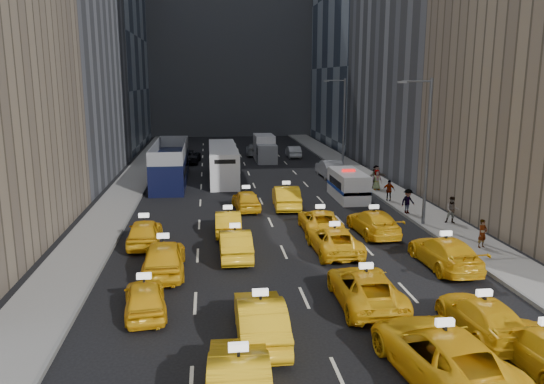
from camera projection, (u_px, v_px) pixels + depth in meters
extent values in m
plane|color=black|center=(313.00, 319.00, 20.14)|extent=(160.00, 160.00, 0.00)
cube|color=gray|center=(127.00, 190.00, 43.17)|extent=(3.00, 90.00, 0.15)
cube|color=gray|center=(376.00, 184.00, 45.63)|extent=(3.00, 90.00, 0.15)
cube|color=slate|center=(145.00, 189.00, 43.33)|extent=(0.15, 90.00, 0.18)
cube|color=slate|center=(360.00, 184.00, 45.46)|extent=(0.15, 90.00, 0.18)
cube|color=slate|center=(228.00, 9.00, 85.88)|extent=(30.00, 12.00, 40.00)
cylinder|color=#595B60|center=(427.00, 154.00, 31.95)|extent=(0.20, 0.20, 9.00)
cylinder|color=#595B60|center=(417.00, 81.00, 30.95)|extent=(1.80, 0.12, 0.12)
cube|color=slate|center=(402.00, 82.00, 30.85)|extent=(0.50, 0.22, 0.12)
cylinder|color=#595B60|center=(344.00, 126.00, 51.37)|extent=(0.20, 0.20, 9.00)
cylinder|color=#595B60|center=(336.00, 80.00, 50.36)|extent=(1.80, 0.12, 0.12)
cube|color=slate|center=(327.00, 81.00, 50.27)|extent=(0.50, 0.22, 0.12)
imported|color=yellow|center=(239.00, 381.00, 14.54)|extent=(1.89, 4.92, 1.60)
imported|color=yellow|center=(442.00, 354.00, 15.97)|extent=(3.41, 6.10, 1.61)
imported|color=yellow|center=(145.00, 297.00, 20.46)|extent=(2.04, 4.05, 1.32)
imported|color=yellow|center=(260.00, 319.00, 18.35)|extent=(1.64, 4.70, 1.55)
imported|color=yellow|center=(365.00, 288.00, 21.28)|extent=(2.45, 5.16, 1.42)
imported|color=yellow|center=(482.00, 316.00, 18.83)|extent=(1.91, 4.61, 1.33)
imported|color=yellow|center=(164.00, 257.00, 24.64)|extent=(2.05, 4.82, 1.62)
imported|color=yellow|center=(235.00, 244.00, 26.91)|extent=(1.60, 4.49, 1.48)
imported|color=yellow|center=(334.00, 240.00, 27.68)|extent=(2.29, 4.89, 1.35)
imported|color=yellow|center=(445.00, 252.00, 25.51)|extent=(2.17, 5.15, 1.48)
imported|color=yellow|center=(145.00, 232.00, 28.91)|extent=(1.79, 4.33, 1.47)
imported|color=yellow|center=(228.00, 222.00, 31.10)|extent=(1.53, 4.23, 1.39)
imported|color=yellow|center=(320.00, 221.00, 31.54)|extent=(2.36, 4.83, 1.32)
imported|color=yellow|center=(373.00, 222.00, 30.96)|extent=(2.30, 5.08, 1.44)
imported|color=yellow|center=(246.00, 200.00, 36.76)|extent=(1.99, 4.28, 1.42)
imported|color=yellow|center=(286.00, 197.00, 37.25)|extent=(1.96, 4.98, 1.61)
cube|color=silver|center=(348.00, 185.00, 40.09)|extent=(2.66, 5.51, 2.12)
cylinder|color=black|center=(343.00, 199.00, 38.42)|extent=(0.28, 0.85, 0.85)
cylinder|color=black|center=(366.00, 198.00, 38.63)|extent=(0.28, 0.85, 0.85)
cylinder|color=black|center=(331.00, 189.00, 41.83)|extent=(0.28, 0.85, 0.85)
cylinder|color=black|center=(353.00, 188.00, 42.03)|extent=(0.28, 0.85, 0.85)
cube|color=navy|center=(348.00, 187.00, 40.12)|extent=(2.70, 5.52, 0.24)
cube|color=red|center=(349.00, 170.00, 39.86)|extent=(1.00, 0.45, 0.15)
cube|color=black|center=(170.00, 164.00, 46.05)|extent=(4.08, 12.16, 3.47)
cylinder|color=black|center=(151.00, 189.00, 41.24)|extent=(0.28, 1.10, 1.10)
cylinder|color=black|center=(182.00, 188.00, 41.52)|extent=(0.28, 1.10, 1.10)
cylinder|color=black|center=(162.00, 168.00, 51.07)|extent=(0.28, 1.10, 1.10)
cylinder|color=black|center=(187.00, 167.00, 51.35)|extent=(0.28, 1.10, 1.10)
cube|color=silver|center=(223.00, 163.00, 48.07)|extent=(3.96, 11.86, 3.01)
cylinder|color=black|center=(212.00, 184.00, 43.36)|extent=(0.28, 1.10, 1.10)
cylinder|color=black|center=(238.00, 183.00, 43.61)|extent=(0.28, 1.10, 1.10)
cylinder|color=black|center=(211.00, 165.00, 52.92)|extent=(0.28, 1.10, 1.10)
cylinder|color=black|center=(232.00, 164.00, 53.17)|extent=(0.28, 1.10, 1.10)
cube|color=silver|center=(265.00, 148.00, 58.89)|extent=(2.63, 6.32, 2.82)
cylinder|color=black|center=(259.00, 159.00, 56.85)|extent=(0.28, 1.10, 1.10)
cylinder|color=black|center=(275.00, 159.00, 57.06)|extent=(0.28, 1.10, 1.10)
cylinder|color=black|center=(255.00, 153.00, 61.08)|extent=(0.28, 1.10, 1.10)
cylinder|color=black|center=(271.00, 153.00, 61.29)|extent=(0.28, 1.10, 1.10)
imported|color=#A9ABB1|center=(330.00, 168.00, 49.26)|extent=(1.86, 4.93, 1.61)
imported|color=black|center=(188.00, 156.00, 57.50)|extent=(2.76, 5.32, 1.43)
imported|color=gray|center=(255.00, 149.00, 63.25)|extent=(2.32, 5.03, 1.43)
imported|color=black|center=(218.00, 150.00, 61.76)|extent=(2.18, 4.74, 1.58)
imported|color=#A4A8AC|center=(293.00, 152.00, 61.58)|extent=(1.50, 4.09, 1.34)
imported|color=gray|center=(482.00, 233.00, 28.06)|extent=(0.65, 0.53, 1.52)
imported|color=gray|center=(452.00, 210.00, 32.78)|extent=(0.92, 0.71, 1.68)
imported|color=gray|center=(408.00, 201.00, 35.18)|extent=(1.16, 0.81, 1.66)
imported|color=gray|center=(389.00, 190.00, 38.94)|extent=(0.99, 0.75, 1.54)
imported|color=gray|center=(377.00, 180.00, 42.71)|extent=(0.81, 0.45, 1.65)
imported|color=gray|center=(376.00, 177.00, 43.35)|extent=(1.82, 1.19, 1.90)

